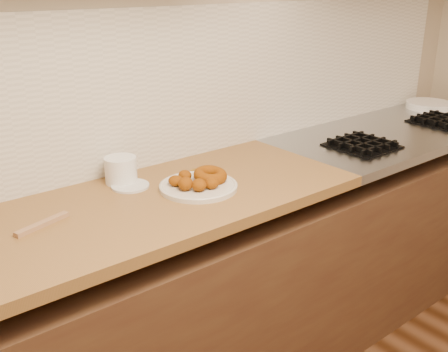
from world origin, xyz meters
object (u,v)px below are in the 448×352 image
at_px(donut_plate, 198,187).
at_px(ring_donut, 210,175).
at_px(plastic_tub, 121,170).
at_px(plate_stack, 429,105).

height_order(donut_plate, ring_donut, ring_donut).
relative_size(ring_donut, plastic_tub, 1.06).
relative_size(donut_plate, ring_donut, 2.26).
bearing_deg(plastic_tub, plate_stack, -2.02).
bearing_deg(donut_plate, ring_donut, 2.79).
bearing_deg(ring_donut, donut_plate, -177.21).
xyz_separation_m(ring_donut, plate_stack, (1.68, 0.15, -0.02)).
distance_m(plastic_tub, plate_stack, 1.92).
xyz_separation_m(ring_donut, plastic_tub, (-0.24, 0.22, 0.01)).
height_order(plastic_tub, plate_stack, plastic_tub).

